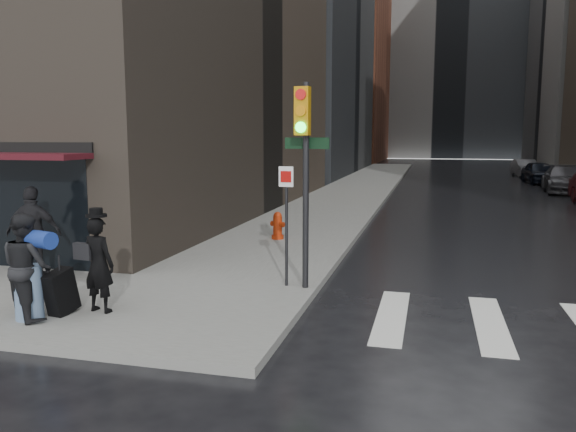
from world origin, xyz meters
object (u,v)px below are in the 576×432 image
object	(u,v)px
man_overcoat	(91,269)
fire_hydrant	(278,227)
parked_car_4	(539,172)
man_greycoat	(34,233)
traffic_light	(303,157)
parked_car_5	(525,168)
man_jeans	(27,266)
parked_car_3	(565,179)

from	to	relation	value
man_overcoat	fire_hydrant	size ratio (longest dim) A/B	2.27
fire_hydrant	parked_car_4	bearing A→B (deg)	65.63
man_greycoat	traffic_light	size ratio (longest dim) A/B	0.49
traffic_light	fire_hydrant	xyz separation A→B (m)	(-1.86, 4.95, -2.16)
traffic_light	fire_hydrant	distance (m)	5.72
parked_car_5	parked_car_4	bearing A→B (deg)	-94.59
man_overcoat	man_greycoat	size ratio (longest dim) A/B	0.93
man_jeans	parked_car_5	distance (m)	40.36
man_jeans	parked_car_4	distance (m)	34.65
man_overcoat	man_jeans	bearing A→B (deg)	43.66
traffic_light	parked_car_4	xyz separation A→B (m)	(9.16, 29.28, -1.95)
man_jeans	parked_car_5	size ratio (longest dim) A/B	0.43
man_greycoat	traffic_light	xyz separation A→B (m)	(5.48, 0.62, 1.56)
man_jeans	parked_car_3	world-z (taller)	man_jeans
man_greycoat	parked_car_5	xyz separation A→B (m)	(14.66, 35.99, -0.44)
fire_hydrant	man_overcoat	bearing A→B (deg)	-99.39
parked_car_4	man_jeans	bearing A→B (deg)	-115.35
man_greycoat	parked_car_3	distance (m)	28.08
man_greycoat	parked_car_3	size ratio (longest dim) A/B	0.38
man_overcoat	man_greycoat	distance (m)	2.96
man_overcoat	parked_car_3	xyz separation A→B (m)	(12.46, 25.49, -0.16)
man_greycoat	parked_car_5	size ratio (longest dim) A/B	0.48
traffic_light	parked_car_5	distance (m)	36.59
fire_hydrant	parked_car_5	xyz separation A→B (m)	(11.04, 30.41, 0.16)
man_overcoat	man_greycoat	bearing A→B (deg)	-25.99
fire_hydrant	man_jeans	bearing A→B (deg)	-104.22
man_overcoat	man_jeans	size ratio (longest dim) A/B	1.04
traffic_light	parked_car_5	size ratio (longest dim) A/B	0.97
man_jeans	fire_hydrant	distance (m)	8.06
man_greycoat	parked_car_4	distance (m)	33.29
parked_car_4	parked_car_5	distance (m)	6.09
traffic_light	fire_hydrant	bearing A→B (deg)	116.14
man_jeans	traffic_light	size ratio (longest dim) A/B	0.44
traffic_light	parked_car_3	size ratio (longest dim) A/B	0.77
man_greycoat	man_jeans	bearing A→B (deg)	114.03
parked_car_3	parked_car_4	size ratio (longest dim) A/B	1.19
traffic_light	parked_car_4	size ratio (longest dim) A/B	0.93
parked_car_4	traffic_light	bearing A→B (deg)	-110.70
parked_car_5	parked_car_3	bearing A→B (deg)	-93.36
man_greycoat	parked_car_5	distance (m)	38.86
man_jeans	parked_car_3	size ratio (longest dim) A/B	0.34
man_greycoat	parked_car_3	xyz separation A→B (m)	(14.88, 23.81, -0.37)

